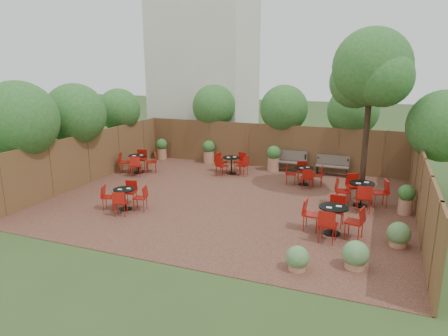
% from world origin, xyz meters
% --- Properties ---
extents(ground, '(80.00, 80.00, 0.00)m').
position_xyz_m(ground, '(0.00, 0.00, 0.00)').
color(ground, '#354F23').
rests_on(ground, ground).
extents(courtyard_paving, '(12.00, 10.00, 0.02)m').
position_xyz_m(courtyard_paving, '(0.00, 0.00, 0.01)').
color(courtyard_paving, '#3D1F19').
rests_on(courtyard_paving, ground).
extents(fence_back, '(12.00, 0.08, 2.00)m').
position_xyz_m(fence_back, '(0.00, 5.00, 1.00)').
color(fence_back, brown).
rests_on(fence_back, ground).
extents(fence_left, '(0.08, 10.00, 2.00)m').
position_xyz_m(fence_left, '(-6.00, 0.00, 1.00)').
color(fence_left, brown).
rests_on(fence_left, ground).
extents(fence_right, '(0.08, 10.00, 2.00)m').
position_xyz_m(fence_right, '(6.00, 0.00, 1.00)').
color(fence_right, brown).
rests_on(fence_right, ground).
extents(neighbour_building, '(5.00, 4.00, 8.00)m').
position_xyz_m(neighbour_building, '(-4.50, 8.00, 4.00)').
color(neighbour_building, beige).
rests_on(neighbour_building, ground).
extents(overhang_foliage, '(15.79, 10.73, 2.65)m').
position_xyz_m(overhang_foliage, '(-2.00, 2.08, 2.70)').
color(overhang_foliage, '#265E1E').
rests_on(overhang_foliage, ground).
extents(courtyard_tree, '(2.76, 2.66, 5.82)m').
position_xyz_m(courtyard_tree, '(4.23, 2.04, 4.35)').
color(courtyard_tree, black).
rests_on(courtyard_tree, courtyard_paving).
extents(park_bench_left, '(1.47, 0.51, 0.90)m').
position_xyz_m(park_bench_left, '(1.07, 4.62, 0.48)').
color(park_bench_left, brown).
rests_on(park_bench_left, courtyard_paving).
extents(park_bench_right, '(1.36, 0.44, 0.84)m').
position_xyz_m(park_bench_right, '(2.91, 4.62, 0.45)').
color(park_bench_right, brown).
rests_on(park_bench_right, courtyard_paving).
extents(bistro_tables, '(10.96, 6.95, 0.94)m').
position_xyz_m(bistro_tables, '(0.44, 0.75, 0.46)').
color(bistro_tables, black).
rests_on(bistro_tables, courtyard_paving).
extents(planters, '(11.55, 4.56, 1.13)m').
position_xyz_m(planters, '(-0.84, 3.84, 0.59)').
color(planters, '#A87254').
rests_on(planters, courtyard_paving).
extents(low_shrubs, '(2.76, 2.79, 0.67)m').
position_xyz_m(low_shrubs, '(4.48, -3.11, 0.33)').
color(low_shrubs, '#A87254').
rests_on(low_shrubs, courtyard_paving).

